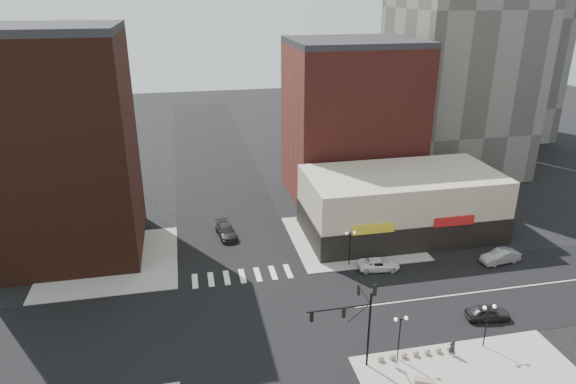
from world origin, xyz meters
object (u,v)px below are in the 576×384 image
object	(u,v)px
pedestrian	(452,347)
street_lamp_se_a	(400,327)
silver_sedan	(500,256)
traffic_signal	(357,314)
street_lamp_ne	(350,240)
white_suv	(379,264)
stone_bench	(425,382)
street_lamp_se_b	(488,315)
dark_sedan_north	(226,231)
dark_sedan_east	(488,313)

from	to	relation	value
pedestrian	street_lamp_se_a	bearing A→B (deg)	-2.67
silver_sedan	traffic_signal	bearing A→B (deg)	-66.43
traffic_signal	street_lamp_ne	size ratio (longest dim) A/B	1.87
white_suv	stone_bench	xyz separation A→B (m)	(-3.07, -17.77, -0.31)
street_lamp_se_b	street_lamp_ne	world-z (taller)	same
traffic_signal	pedestrian	size ratio (longest dim) A/B	4.93
silver_sedan	stone_bench	bearing A→B (deg)	-53.46
pedestrian	stone_bench	xyz separation A→B (m)	(-3.81, -2.79, -0.57)
street_lamp_se_a	street_lamp_se_b	distance (m)	8.00
street_lamp_se_b	stone_bench	bearing A→B (deg)	-155.26
street_lamp_se_b	silver_sedan	xyz separation A→B (m)	(10.13, 13.13, -2.53)
white_suv	stone_bench	size ratio (longest dim) A/B	2.60
silver_sedan	dark_sedan_north	bearing A→B (deg)	-120.68
street_lamp_se_a	pedestrian	bearing A→B (deg)	-5.87
white_suv	silver_sedan	world-z (taller)	silver_sedan
dark_sedan_east	stone_bench	size ratio (longest dim) A/B	2.32
street_lamp_ne	white_suv	world-z (taller)	street_lamp_ne
dark_sedan_north	stone_bench	distance (m)	32.15
street_lamp_se_b	dark_sedan_north	distance (m)	33.00
dark_sedan_east	traffic_signal	bearing A→B (deg)	110.76
street_lamp_ne	stone_bench	xyz separation A→B (m)	(-0.10, -19.27, -2.96)
street_lamp_se_b	street_lamp_se_a	bearing A→B (deg)	180.00
street_lamp_se_a	street_lamp_ne	size ratio (longest dim) A/B	1.00
traffic_signal	white_suv	distance (m)	16.85
street_lamp_se_a	stone_bench	size ratio (longest dim) A/B	2.34
silver_sedan	stone_bench	world-z (taller)	silver_sedan
dark_sedan_north	pedestrian	world-z (taller)	pedestrian
street_lamp_se_a	pedestrian	size ratio (longest dim) A/B	2.64
white_suv	silver_sedan	bearing A→B (deg)	-88.50
traffic_signal	dark_sedan_north	bearing A→B (deg)	107.22
dark_sedan_east	pedestrian	world-z (taller)	pedestrian
street_lamp_se_a	dark_sedan_east	distance (m)	11.52
street_lamp_se_b	dark_sedan_north	world-z (taller)	street_lamp_se_b
street_lamp_se_a	silver_sedan	xyz separation A→B (m)	(18.13, 13.13, -2.53)
dark_sedan_east	dark_sedan_north	world-z (taller)	dark_sedan_north
street_lamp_se_b	silver_sedan	distance (m)	16.77
street_lamp_ne	white_suv	xyz separation A→B (m)	(2.98, -1.50, -2.65)
white_suv	dark_sedan_north	size ratio (longest dim) A/B	0.91
street_lamp_se_b	dark_sedan_north	size ratio (longest dim) A/B	0.82
dark_sedan_east	stone_bench	bearing A→B (deg)	132.60
silver_sedan	pedestrian	world-z (taller)	pedestrian
silver_sedan	street_lamp_ne	bearing A→B (deg)	-106.57
traffic_signal	street_lamp_ne	world-z (taller)	traffic_signal
street_lamp_se_b	street_lamp_ne	xyz separation A→B (m)	(-7.00, 16.00, 0.00)
traffic_signal	street_lamp_se_b	bearing A→B (deg)	-0.82
street_lamp_se_a	street_lamp_ne	world-z (taller)	same
pedestrian	stone_bench	bearing A→B (deg)	39.41
street_lamp_se_b	dark_sedan_east	distance (m)	5.17
street_lamp_se_a	silver_sedan	world-z (taller)	street_lamp_se_a
street_lamp_se_a	dark_sedan_east	world-z (taller)	street_lamp_se_a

